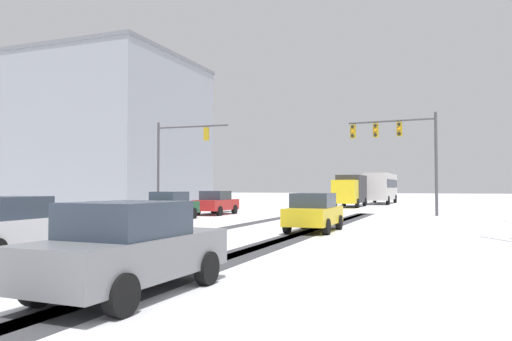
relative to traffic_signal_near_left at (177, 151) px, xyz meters
The scene contains 15 objects.
wheel_track_left_lane 16.85m from the traffic_signal_near_left, 39.84° to the right, with size 1.04×31.56×0.01m, color #424247.
wheel_track_right_lane 16.54m from the traffic_signal_near_left, 40.82° to the right, with size 0.78×31.56×0.01m, color #424247.
wheel_track_center 14.01m from the traffic_signal_near_left, 51.56° to the right, with size 0.81×31.56×0.01m, color #424247.
wheel_track_oncoming 11.48m from the traffic_signal_near_left, 79.12° to the right, with size 1.02×31.56×0.01m, color #424247.
sidewalk_kerb_right 22.42m from the traffic_signal_near_left, 32.61° to the right, with size 4.00×31.56×0.12m, color white.
traffic_signal_near_left is the anchor object (origin of this frame).
traffic_signal_near_right 15.11m from the traffic_signal_near_left, ahead, with size 5.51×0.62×6.50m.
car_red_lead 4.69m from the traffic_signal_near_left, ahead, with size 1.89×4.13×1.62m.
car_dark_green_second 7.23m from the traffic_signal_near_left, 62.52° to the right, with size 1.93×4.15×1.62m.
car_yellow_cab_third 16.28m from the traffic_signal_near_left, 38.24° to the right, with size 1.88×4.12×1.62m.
car_white_fourth 21.33m from the traffic_signal_near_left, 71.75° to the right, with size 2.00×4.18×1.62m.
car_grey_fifth 26.27m from the traffic_signal_near_left, 61.17° to the right, with size 1.93×4.15×1.62m.
bus_oncoming 29.03m from the traffic_signal_near_left, 68.11° to the left, with size 2.74×11.02×3.38m.
box_truck_delivery 19.17m from the traffic_signal_near_left, 61.14° to the left, with size 2.39×7.43×3.02m.
office_building_far_left_block 36.56m from the traffic_signal_near_left, 137.61° to the left, with size 25.03×21.17×19.05m.
Camera 1 is at (9.86, -5.17, 1.87)m, focal length 34.27 mm.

